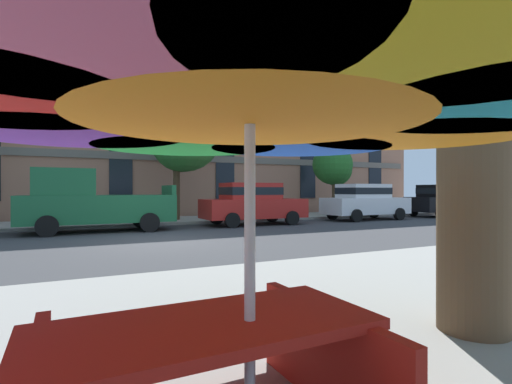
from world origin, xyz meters
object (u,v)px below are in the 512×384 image
street_tree_middle (183,136)px  patio_umbrella (250,86)px  pickup_green (92,203)px  sedan_red (253,203)px  sedan_white (365,201)px  street_tree_right (334,167)px  picnic_table (207,375)px  stop_sign (490,185)px  sedan_black (443,200)px

street_tree_middle → patio_umbrella: street_tree_middle is taller
pickup_green → patio_umbrella: 12.74m
sedan_red → sedan_white: (6.20, 0.00, 0.00)m
street_tree_middle → patio_umbrella: size_ratio=1.44×
sedan_white → sedan_red: bearing=180.0°
pickup_green → street_tree_right: (12.70, 2.75, 1.78)m
picnic_table → patio_umbrella: bearing=-18.3°
pickup_green → sedan_white: (12.49, -0.00, -0.08)m
sedan_red → street_tree_middle: (-2.31, 2.66, 3.03)m
pickup_green → patio_umbrella: bearing=-89.2°
stop_sign → picnic_table: stop_sign is taller
pickup_green → sedan_white: 12.49m
street_tree_right → street_tree_middle: bearing=-179.4°
street_tree_middle → picnic_table: street_tree_middle is taller
sedan_red → street_tree_right: size_ratio=1.09×
pickup_green → street_tree_middle: street_tree_middle is taller
sedan_red → sedan_white: size_ratio=1.00×
pickup_green → picnic_table: pickup_green is taller
stop_sign → picnic_table: 32.75m
sedan_black → picnic_table: bearing=-145.3°
sedan_red → stop_sign: size_ratio=1.56×
pickup_green → street_tree_middle: size_ratio=0.90×
pickup_green → stop_sign: (28.32, 3.70, 0.85)m
pickup_green → sedan_black: bearing=-0.0°
stop_sign → picnic_table: (-28.36, -16.33, -1.39)m
picnic_table → street_tree_middle: bearing=75.2°
pickup_green → patio_umbrella: size_ratio=1.29×
sedan_red → street_tree_middle: bearing=131.0°
sedan_white → picnic_table: (-12.53, -12.63, -0.46)m
sedan_black → street_tree_right: street_tree_right is taller
patio_umbrella → sedan_red: bearing=64.3°
sedan_black → street_tree_middle: 14.77m
pickup_green → street_tree_right: size_ratio=1.26×
sedan_white → sedan_black: same height
street_tree_right → sedan_white: bearing=-94.3°
sedan_white → street_tree_middle: size_ratio=0.77×
stop_sign → street_tree_right: 15.68m
pickup_green → sedan_red: 6.30m
street_tree_right → sedan_red: bearing=-156.8°
street_tree_right → picnic_table: street_tree_right is taller
stop_sign → patio_umbrella: 32.57m
patio_umbrella → picnic_table: patio_umbrella is taller
pickup_green → sedan_red: bearing=-0.0°
sedan_red → sedan_black: (11.91, 0.00, 0.00)m
sedan_red → stop_sign: (22.02, 3.70, 0.93)m
sedan_white → patio_umbrella: 17.72m
pickup_green → sedan_black: 18.20m
sedan_white → street_tree_middle: (-8.50, 2.66, 3.03)m
pickup_green → street_tree_middle: bearing=33.7°
patio_umbrella → sedan_white: bearing=45.9°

